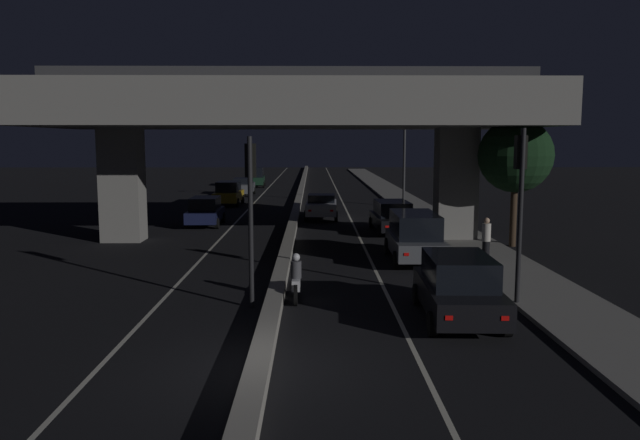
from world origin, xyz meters
name	(u,v)px	position (x,y,z in m)	size (l,w,h in m)	color
ground_plane	(260,369)	(0.00, 0.00, 0.00)	(200.00, 200.00, 0.00)	black
lane_line_left_inner	(254,203)	(-3.42, 35.00, 0.00)	(0.12, 126.00, 0.00)	beige
lane_line_right_inner	(343,203)	(3.42, 35.00, 0.00)	(0.12, 126.00, 0.00)	beige
median_divider	(298,201)	(0.00, 35.00, 0.17)	(0.49, 126.00, 0.34)	gray
sidewalk_right	(422,213)	(8.30, 28.00, 0.07)	(2.79, 126.00, 0.14)	gray
elevated_overpass	(289,111)	(0.00, 17.00, 6.13)	(23.37, 9.87, 8.19)	gray
traffic_light_left_of_median	(251,192)	(-0.65, 4.96, 3.33)	(0.30, 0.49, 4.89)	black
traffic_light_right_of_median	(520,186)	(7.00, 4.96, 3.49)	(0.30, 0.49, 5.12)	black
street_lamp	(399,143)	(7.30, 32.28, 4.62)	(2.65, 0.32, 7.73)	#2D2D30
car_black_lead	(458,287)	(5.00, 3.61, 0.89)	(2.13, 4.55, 1.74)	black
car_grey_second	(415,236)	(5.16, 11.76, 1.02)	(2.09, 4.77, 1.93)	#515459
car_black_third	(392,216)	(5.26, 19.65, 0.85)	(2.13, 4.88, 1.64)	black
car_white_fourth	(322,206)	(1.64, 25.30, 0.78)	(2.09, 4.10, 1.52)	silver
car_dark_blue_lead_oncoming	(205,211)	(-4.96, 22.31, 0.83)	(1.90, 4.04, 1.62)	#141938
car_taxi_yellow_second_oncoming	(229,193)	(-5.17, 33.69, 0.91)	(1.98, 4.35, 1.77)	gold
car_grey_third_oncoming	(243,186)	(-5.02, 42.04, 0.78)	(1.97, 4.75, 1.51)	#515459
car_dark_green_fourth_oncoming	(255,177)	(-4.88, 52.12, 1.05)	(2.11, 4.30, 2.03)	black
motorcycle_white_filtering_near	(296,281)	(0.61, 5.60, 0.62)	(0.32, 1.77, 1.44)	black
pedestrian_on_sidewalk	(486,240)	(7.74, 10.82, 1.00)	(0.33, 0.33, 1.72)	black
roadside_tree_kerbside_near	(516,156)	(10.17, 15.19, 4.09)	(3.32, 3.32, 5.77)	#38281C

